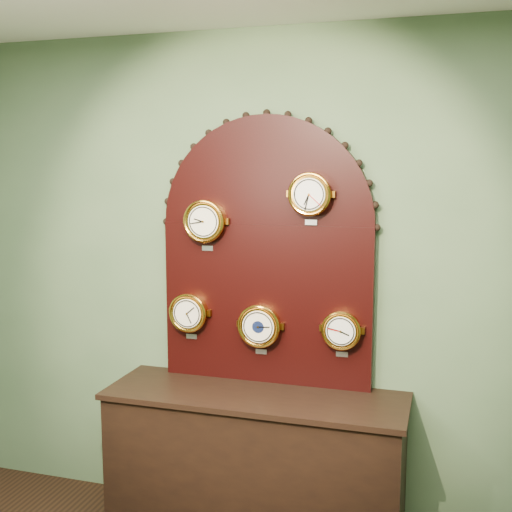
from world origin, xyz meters
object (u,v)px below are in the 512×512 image
(roman_clock, at_px, (205,221))
(display_board, at_px, (266,243))
(hygrometer, at_px, (189,312))
(arabic_clock, at_px, (310,194))
(tide_clock, at_px, (342,330))
(shop_counter, at_px, (255,468))
(barometer, at_px, (260,326))

(roman_clock, bearing_deg, display_board, 11.20)
(display_board, height_order, hygrometer, display_board)
(display_board, bearing_deg, hygrometer, -171.46)
(display_board, distance_m, hygrometer, 0.61)
(arabic_clock, height_order, tide_clock, arabic_clock)
(roman_clock, bearing_deg, arabic_clock, 0.02)
(shop_counter, height_order, display_board, display_board)
(display_board, bearing_deg, barometer, -105.94)
(hygrometer, height_order, tide_clock, hygrometer)
(shop_counter, bearing_deg, arabic_clock, 30.57)
(roman_clock, xyz_separation_m, hygrometer, (-0.11, 0.00, -0.53))
(shop_counter, relative_size, hygrometer, 5.73)
(roman_clock, relative_size, tide_clock, 1.10)
(roman_clock, xyz_separation_m, barometer, (0.32, -0.00, -0.58))
(arabic_clock, relative_size, hygrometer, 1.01)
(arabic_clock, bearing_deg, shop_counter, -149.43)
(tide_clock, bearing_deg, roman_clock, -179.95)
(display_board, relative_size, arabic_clock, 5.40)
(roman_clock, distance_m, tide_clock, 0.96)
(shop_counter, xyz_separation_m, display_board, (0.00, 0.22, 1.23))
(shop_counter, bearing_deg, display_board, 90.00)
(shop_counter, distance_m, barometer, 0.78)
(hygrometer, relative_size, barometer, 0.94)
(shop_counter, distance_m, arabic_clock, 1.53)
(arabic_clock, xyz_separation_m, tide_clock, (0.18, 0.00, -0.73))
(display_board, height_order, barometer, display_board)
(hygrometer, xyz_separation_m, tide_clock, (0.88, 0.00, -0.04))
(display_board, relative_size, barometer, 5.17)
(display_board, relative_size, hygrometer, 5.48)
(shop_counter, distance_m, display_board, 1.25)
(barometer, bearing_deg, shop_counter, -82.84)
(tide_clock, bearing_deg, shop_counter, -160.75)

